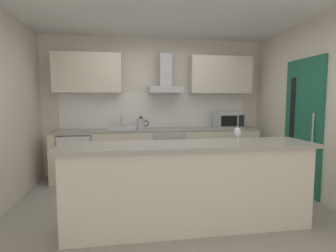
{
  "coord_description": "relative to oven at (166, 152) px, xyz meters",
  "views": [
    {
      "loc": [
        -0.56,
        -3.34,
        1.43
      ],
      "look_at": [
        0.03,
        0.47,
        1.05
      ],
      "focal_mm": 28.31,
      "sensor_mm": 36.0,
      "label": 1
    }
  ],
  "objects": [
    {
      "name": "wine_glass",
      "position": [
        0.46,
        -2.11,
        0.62
      ],
      "size": [
        0.08,
        0.08,
        0.18
      ],
      "color": "silver",
      "rests_on": "counter_island"
    },
    {
      "name": "counter_back",
      "position": [
        -0.16,
        0.03,
        -0.01
      ],
      "size": [
        3.72,
        0.6,
        0.9
      ],
      "color": "beige",
      "rests_on": "ground"
    },
    {
      "name": "counter_island",
      "position": [
        -0.05,
        -2.0,
        0.02
      ],
      "size": [
        2.78,
        0.64,
        0.95
      ],
      "color": "beige",
      "rests_on": "ground"
    },
    {
      "name": "side_door",
      "position": [
        1.93,
        -1.14,
        0.57
      ],
      "size": [
        0.08,
        0.85,
        2.05
      ],
      "color": "#1E664C",
      "rests_on": "ground"
    },
    {
      "name": "microwave",
      "position": [
        1.18,
        -0.03,
        0.59
      ],
      "size": [
        0.5,
        0.38,
        0.3
      ],
      "color": "#B7BABC",
      "rests_on": "counter_back"
    },
    {
      "name": "kettle",
      "position": [
        -0.47,
        -0.03,
        0.55
      ],
      "size": [
        0.29,
        0.15,
        0.24
      ],
      "color": "#B7BABC",
      "rests_on": "counter_back"
    },
    {
      "name": "sink",
      "position": [
        -0.82,
        0.01,
        0.47
      ],
      "size": [
        0.5,
        0.4,
        0.26
      ],
      "color": "silver",
      "rests_on": "counter_back"
    },
    {
      "name": "refrigerator",
      "position": [
        -1.6,
        -0.0,
        -0.03
      ],
      "size": [
        0.58,
        0.6,
        0.85
      ],
      "color": "white",
      "rests_on": "ground"
    },
    {
      "name": "wall_back",
      "position": [
        -0.16,
        0.41,
        0.84
      ],
      "size": [
        5.22,
        0.12,
        2.6
      ],
      "primitive_type": "cube",
      "color": "silver",
      "rests_on": "ground"
    },
    {
      "name": "wall_right",
      "position": [
        2.01,
        -1.45,
        0.84
      ],
      "size": [
        0.12,
        4.6,
        2.6
      ],
      "primitive_type": "cube",
      "color": "silver",
      "rests_on": "ground"
    },
    {
      "name": "range_hood",
      "position": [
        0.0,
        0.13,
        1.33
      ],
      "size": [
        0.62,
        0.45,
        0.72
      ],
      "color": "#B7BABC"
    },
    {
      "name": "backsplash_tile",
      "position": [
        -0.16,
        0.33,
        0.77
      ],
      "size": [
        3.59,
        0.02,
        0.66
      ],
      "primitive_type": "cube",
      "color": "white"
    },
    {
      "name": "ground",
      "position": [
        -0.16,
        -1.45,
        -0.47
      ],
      "size": [
        5.22,
        4.6,
        0.02
      ],
      "primitive_type": "cube",
      "color": "gray"
    },
    {
      "name": "oven",
      "position": [
        0.0,
        0.0,
        0.0
      ],
      "size": [
        0.6,
        0.62,
        0.8
      ],
      "color": "slate",
      "rests_on": "ground"
    },
    {
      "name": "ceiling",
      "position": [
        -0.16,
        -1.45,
        2.15
      ],
      "size": [
        5.22,
        4.6,
        0.02
      ],
      "primitive_type": "cube",
      "color": "white"
    },
    {
      "name": "upper_cabinets",
      "position": [
        -0.16,
        0.18,
        1.45
      ],
      "size": [
        3.67,
        0.32,
        0.7
      ],
      "color": "beige"
    }
  ]
}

